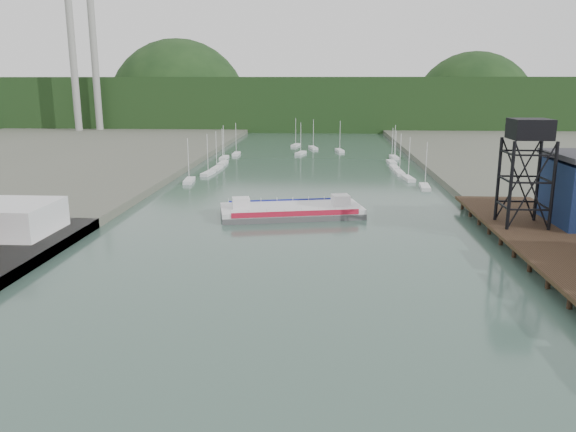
# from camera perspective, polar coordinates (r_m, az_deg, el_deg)

# --- Properties ---
(east_pier) EXTENTS (14.00, 70.00, 2.45)m
(east_pier) POSITION_cam_1_polar(r_m,az_deg,el_deg) (81.92, 26.70, -3.21)
(east_pier) COLOR black
(east_pier) RESTS_ON ground
(lift_tower) EXTENTS (6.50, 6.50, 16.00)m
(lift_tower) POSITION_cam_1_polar(r_m,az_deg,el_deg) (90.75, 23.32, 7.48)
(lift_tower) COLOR black
(lift_tower) RESTS_ON east_pier
(marina_sailboats) EXTENTS (57.71, 92.65, 0.90)m
(marina_sailboats) POSITION_cam_1_polar(r_m,az_deg,el_deg) (167.40, 2.09, 5.50)
(marina_sailboats) COLOR silver
(marina_sailboats) RESTS_ON ground
(smokestacks) EXTENTS (11.20, 8.20, 60.00)m
(smokestacks) POSITION_cam_1_polar(r_m,az_deg,el_deg) (282.56, -19.96, 13.97)
(smokestacks) COLOR gray
(smokestacks) RESTS_ON ground
(distant_hills) EXTENTS (500.00, 120.00, 80.00)m
(distant_hills) POSITION_cam_1_polar(r_m,az_deg,el_deg) (329.02, 2.26, 11.12)
(distant_hills) COLOR black
(distant_hills) RESTS_ON ground
(chain_ferry) EXTENTS (26.54, 15.06, 3.60)m
(chain_ferry) POSITION_cam_1_polar(r_m,az_deg,el_deg) (100.33, 0.36, 0.57)
(chain_ferry) COLOR #4B4B4D
(chain_ferry) RESTS_ON ground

